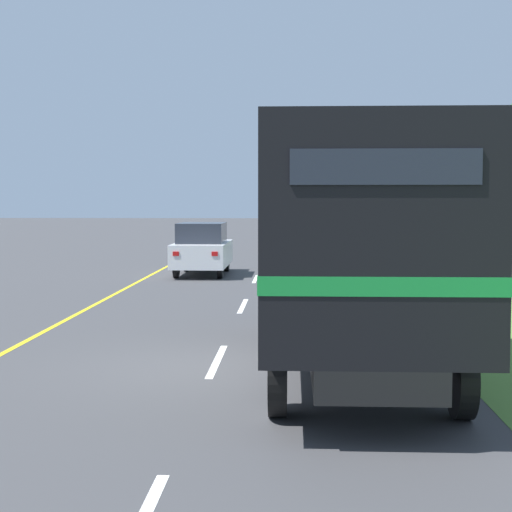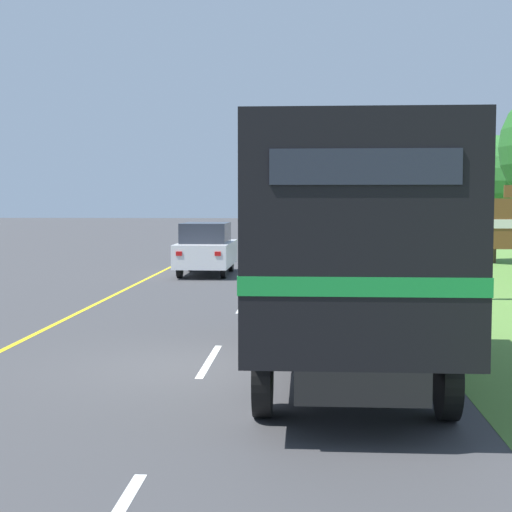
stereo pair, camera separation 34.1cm
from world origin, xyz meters
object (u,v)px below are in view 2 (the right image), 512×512
(roadside_tree_mid, at_px, (494,182))
(lead_car_white, at_px, (206,248))
(highway_sign, at_px, (490,227))
(lead_car_grey_ahead, at_px, (313,232))
(horse_trailer_truck, at_px, (345,242))

(roadside_tree_mid, bearing_deg, lead_car_white, -152.03)
(highway_sign, bearing_deg, lead_car_grey_ahead, 102.51)
(horse_trailer_truck, height_order, lead_car_white, horse_trailer_truck)
(lead_car_grey_ahead, bearing_deg, highway_sign, -77.49)
(horse_trailer_truck, relative_size, lead_car_white, 2.03)
(horse_trailer_truck, height_order, lead_car_grey_ahead, horse_trailer_truck)
(horse_trailer_truck, distance_m, highway_sign, 9.60)
(lead_car_white, height_order, lead_car_grey_ahead, lead_car_grey_ahead)
(lead_car_grey_ahead, xyz_separation_m, roadside_tree_mid, (7.38, -7.13, 2.36))
(roadside_tree_mid, bearing_deg, highway_sign, -103.46)
(horse_trailer_truck, bearing_deg, lead_car_white, 104.85)
(lead_car_white, relative_size, lead_car_grey_ahead, 0.94)
(lead_car_white, height_order, roadside_tree_mid, roadside_tree_mid)
(horse_trailer_truck, distance_m, lead_car_grey_ahead, 28.39)
(highway_sign, bearing_deg, horse_trailer_truck, -115.46)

